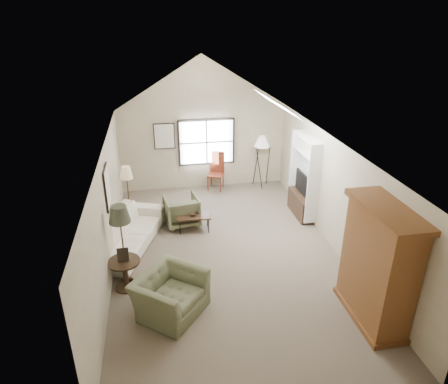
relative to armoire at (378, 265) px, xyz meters
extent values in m
cube|color=brown|center=(-2.18, 2.40, -1.10)|extent=(5.00, 8.00, 0.01)
cube|color=tan|center=(-2.18, 6.40, 0.15)|extent=(5.00, 0.01, 2.50)
cube|color=tan|center=(-2.18, -1.60, 0.15)|extent=(5.00, 0.01, 2.50)
cube|color=tan|center=(-4.68, 2.40, 0.15)|extent=(0.01, 8.00, 2.50)
cube|color=tan|center=(0.32, 2.40, 0.15)|extent=(0.01, 8.00, 2.50)
cube|color=black|center=(-2.08, 6.36, 0.35)|extent=(1.72, 0.08, 1.42)
cube|color=black|center=(-4.65, 2.70, 0.65)|extent=(0.68, 0.04, 0.88)
cube|color=black|center=(-3.33, 6.37, 0.60)|extent=(0.62, 0.04, 0.78)
cube|color=brown|center=(0.00, 0.00, 0.00)|extent=(0.60, 1.50, 2.20)
cube|color=white|center=(0.16, 4.00, 0.05)|extent=(0.32, 1.30, 2.10)
cube|color=#382316|center=(0.14, 4.00, -0.80)|extent=(0.34, 1.18, 0.60)
cube|color=black|center=(0.14, 4.00, -0.18)|extent=(0.05, 0.90, 0.55)
imported|color=white|center=(-4.38, 3.22, -0.73)|extent=(1.78, 2.70, 0.74)
imported|color=#656547|center=(-3.54, 0.75, -0.71)|extent=(1.55, 1.58, 0.77)
imported|color=#69714F|center=(-3.07, 4.07, -0.71)|extent=(0.95, 0.97, 0.78)
cube|color=#372716|center=(-2.80, 3.66, -0.88)|extent=(0.87, 0.51, 0.43)
imported|color=#321E14|center=(-2.80, 3.66, -0.64)|extent=(0.21, 0.21, 0.05)
cylinder|color=#322314|center=(-4.38, 1.62, -0.78)|extent=(0.81, 0.81, 0.63)
cube|color=maroon|center=(-1.85, 6.10, -0.52)|extent=(0.59, 0.59, 1.16)
camera|label=1|loc=(-3.60, -5.13, 3.97)|focal=32.00mm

